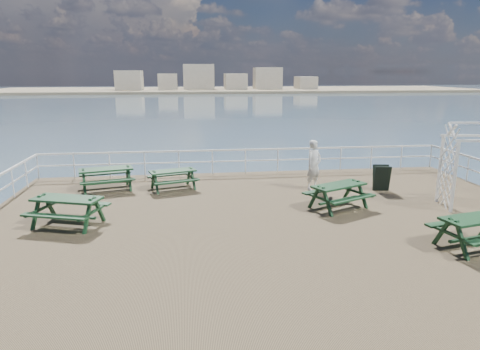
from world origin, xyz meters
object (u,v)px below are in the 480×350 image
object	(u,v)px
picnic_table_b	(173,175)
picnic_table_e	(477,225)
picnic_table_c	(339,191)
trellis_arbor	(480,170)
picnic_table_a	(106,174)
person	(314,165)
picnic_table_d	(67,205)

from	to	relation	value
picnic_table_b	picnic_table_e	bearing A→B (deg)	-57.64
picnic_table_e	picnic_table_c	bearing A→B (deg)	110.44
picnic_table_b	picnic_table_c	world-z (taller)	picnic_table_c
picnic_table_b	trellis_arbor	size ratio (longest dim) A/B	0.72
picnic_table_a	person	xyz separation A→B (m)	(7.88, -0.97, 0.35)
picnic_table_e	person	xyz separation A→B (m)	(-2.51, 5.96, 0.36)
picnic_table_b	trellis_arbor	distance (m)	10.77
picnic_table_e	picnic_table_b	bearing A→B (deg)	126.98
picnic_table_a	person	size ratio (longest dim) A/B	1.19
picnic_table_e	person	world-z (taller)	person
picnic_table_b	trellis_arbor	world-z (taller)	trellis_arbor
picnic_table_a	trellis_arbor	bearing A→B (deg)	-30.99
picnic_table_c	picnic_table_e	xyz separation A→B (m)	(2.36, -3.63, 0.01)
picnic_table_a	picnic_table_b	world-z (taller)	picnic_table_a
picnic_table_a	picnic_table_c	distance (m)	8.69
picnic_table_c	person	bearing A→B (deg)	68.95
trellis_arbor	picnic_table_d	bearing A→B (deg)	-169.42
picnic_table_b	person	world-z (taller)	person
picnic_table_e	picnic_table_d	bearing A→B (deg)	151.79
picnic_table_b	picnic_table_d	size ratio (longest dim) A/B	0.87
picnic_table_a	person	distance (m)	7.95
trellis_arbor	person	xyz separation A→B (m)	(-4.76, 2.84, -0.31)
picnic_table_b	person	size ratio (longest dim) A/B	1.08
picnic_table_c	person	size ratio (longest dim) A/B	1.23
picnic_table_c	picnic_table_e	size ratio (longest dim) A/B	1.06
picnic_table_d	person	size ratio (longest dim) A/B	1.24
picnic_table_a	picnic_table_c	world-z (taller)	picnic_table_a
picnic_table_c	picnic_table_d	bearing A→B (deg)	159.10
picnic_table_a	picnic_table_c	bearing A→B (deg)	-36.54
picnic_table_c	picnic_table_d	xyz separation A→B (m)	(-8.48, -0.59, 0.02)
picnic_table_c	trellis_arbor	xyz separation A→B (m)	(4.61, -0.51, 0.68)
person	picnic_table_b	bearing A→B (deg)	139.10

